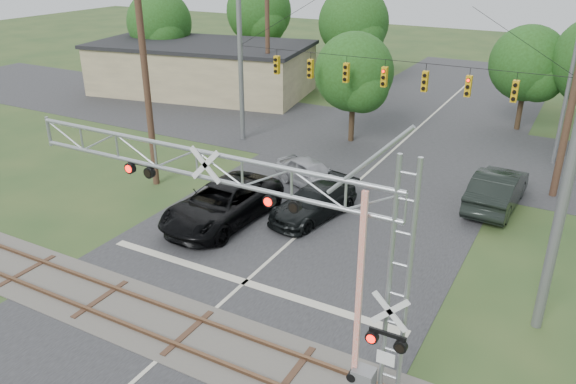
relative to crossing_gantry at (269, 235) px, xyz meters
The scene contains 14 objects.
ground 6.13m from the crossing_gantry, 154.48° to the right, with size 160.00×160.00×0.00m, color #26401D.
road_main 10.23m from the crossing_gantry, 112.30° to the left, with size 14.00×90.00×0.02m, color #242426.
road_cross 23.13m from the crossing_gantry, 98.72° to the left, with size 90.00×12.00×0.02m, color #242426.
railroad_track 5.89m from the crossing_gantry, behind, with size 90.00×3.20×0.17m.
crossing_gantry is the anchor object (origin of this frame).
traffic_signal_span 18.56m from the crossing_gantry, 97.91° to the left, with size 19.34×0.36×11.50m.
pickup_black 11.24m from the crossing_gantry, 132.69° to the left, with size 3.06×6.64×1.84m, color black.
car_dark 11.60m from the crossing_gantry, 109.71° to the left, with size 2.06×5.08×1.47m, color black.
sedan_silver 14.99m from the crossing_gantry, 111.96° to the left, with size 1.80×4.47×1.52m, color gray.
suv_dark 16.48m from the crossing_gantry, 76.72° to the left, with size 1.99×5.72×1.88m, color black.
commercial_building 35.88m from the crossing_gantry, 129.91° to the left, with size 19.53×12.38×4.25m.
streetlight 24.04m from the crossing_gantry, 77.01° to the left, with size 2.64×0.27×9.89m.
utility_poles 20.48m from the crossing_gantry, 91.73° to the left, with size 26.54×26.90×13.56m.
treeline 30.29m from the crossing_gantry, 100.49° to the left, with size 53.13×25.38×8.97m.
Camera 1 is at (10.24, -9.69, 11.93)m, focal length 35.00 mm.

